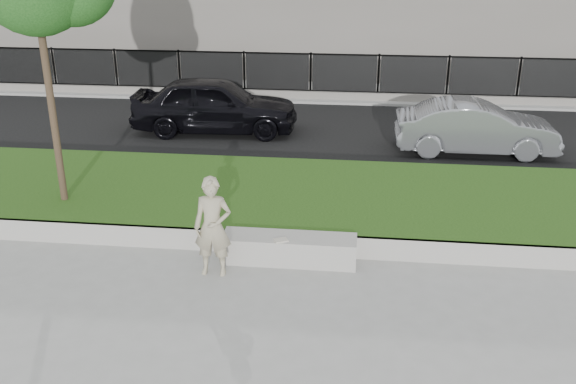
# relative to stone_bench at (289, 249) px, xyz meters

# --- Properties ---
(ground) EXTENTS (90.00, 90.00, 0.00)m
(ground) POSITION_rel_stone_bench_xyz_m (0.02, -0.80, -0.23)
(ground) COLOR gray
(ground) RESTS_ON ground
(grass_bank) EXTENTS (34.00, 4.00, 0.40)m
(grass_bank) POSITION_rel_stone_bench_xyz_m (0.02, 2.20, -0.03)
(grass_bank) COLOR #15370D
(grass_bank) RESTS_ON ground
(grass_kerb) EXTENTS (34.00, 0.08, 0.40)m
(grass_kerb) POSITION_rel_stone_bench_xyz_m (0.02, 0.24, -0.03)
(grass_kerb) COLOR #9D9A93
(grass_kerb) RESTS_ON ground
(street) EXTENTS (34.00, 7.00, 0.04)m
(street) POSITION_rel_stone_bench_xyz_m (0.02, 7.70, -0.21)
(street) COLOR black
(street) RESTS_ON ground
(far_pavement) EXTENTS (34.00, 3.00, 0.12)m
(far_pavement) POSITION_rel_stone_bench_xyz_m (0.02, 12.20, -0.17)
(far_pavement) COLOR gray
(far_pavement) RESTS_ON ground
(iron_fence) EXTENTS (32.00, 0.30, 1.50)m
(iron_fence) POSITION_rel_stone_bench_xyz_m (0.02, 11.20, 0.31)
(iron_fence) COLOR slate
(iron_fence) RESTS_ON far_pavement
(stone_bench) EXTENTS (2.26, 0.56, 0.46)m
(stone_bench) POSITION_rel_stone_bench_xyz_m (0.00, 0.00, 0.00)
(stone_bench) COLOR #9D9A93
(stone_bench) RESTS_ON ground
(man) EXTENTS (0.62, 0.41, 1.66)m
(man) POSITION_rel_stone_bench_xyz_m (-1.17, -0.55, 0.60)
(man) COLOR tan
(man) RESTS_ON ground
(book) EXTENTS (0.27, 0.24, 0.02)m
(book) POSITION_rel_stone_bench_xyz_m (-0.12, -0.18, 0.24)
(book) COLOR beige
(book) RESTS_ON stone_bench
(car_dark) EXTENTS (4.61, 2.05, 1.54)m
(car_dark) POSITION_rel_stone_bench_xyz_m (-2.89, 7.28, 0.58)
(car_dark) COLOR black
(car_dark) RESTS_ON street
(car_silver) EXTENTS (3.96, 1.42, 1.30)m
(car_silver) POSITION_rel_stone_bench_xyz_m (3.97, 6.22, 0.46)
(car_silver) COLOR gray
(car_silver) RESTS_ON street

